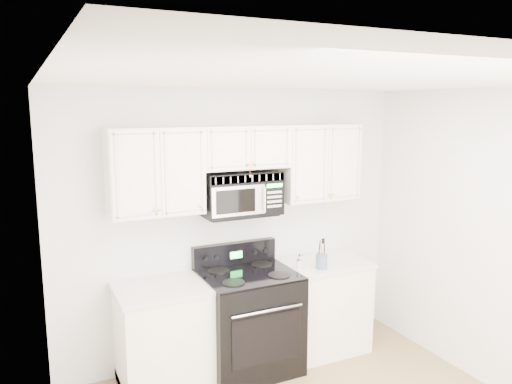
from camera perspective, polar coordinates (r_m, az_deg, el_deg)
room at (r=3.39m, az=9.70°, el=-10.12°), size 3.51×3.51×2.61m
base_cabinet_left at (r=4.63m, az=-10.13°, el=-16.24°), size 0.86×0.65×0.92m
base_cabinet_right at (r=5.23m, az=7.46°, el=-13.00°), size 0.86×0.65×0.92m
range at (r=4.80m, az=-0.90°, el=-14.33°), size 0.85×0.77×1.14m
upper_cabinets at (r=4.60m, az=-1.54°, el=3.41°), size 2.44×0.37×0.75m
microwave at (r=4.60m, az=-1.76°, el=-0.14°), size 0.73×0.41×0.40m
utensil_crock at (r=4.82m, az=7.51°, el=-7.83°), size 0.11×0.11×0.29m
shaker_salt at (r=4.78m, az=4.95°, el=-8.18°), size 0.04×0.04×0.11m
shaker_pepper at (r=4.92m, az=5.14°, el=-7.64°), size 0.05×0.05×0.11m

